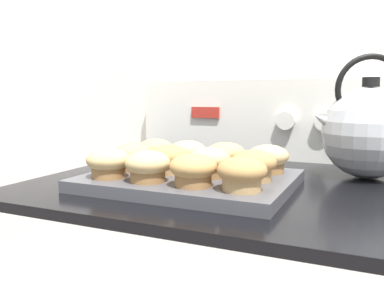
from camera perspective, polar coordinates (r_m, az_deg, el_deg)
The scene contains 16 objects.
wall_back at distance 1.19m, azimuth 10.95°, elevation 12.96°, with size 8.00×0.05×2.40m.
control_panel at distance 1.13m, azimuth 10.19°, elevation 3.44°, with size 0.72×0.07×0.22m.
muffin_pan at distance 0.78m, azimuth -0.24°, elevation -5.13°, with size 0.38×0.30×0.02m.
muffin_r0_c0 at distance 0.77m, azimuth -11.68°, elevation -2.57°, with size 0.08×0.08×0.06m.
muffin_r0_c1 at distance 0.72m, azimuth -6.24°, elevation -3.07°, with size 0.08×0.08×0.06m.
muffin_r0_c2 at distance 0.68m, azimuth 0.16°, elevation -3.62°, with size 0.08×0.08×0.06m.
muffin_r0_c3 at distance 0.65m, azimuth 7.01°, elevation -4.12°, with size 0.08×0.08×0.06m.
muffin_r1_c0 at distance 0.84m, azimuth -8.39°, elevation -1.71°, with size 0.08×0.08×0.06m.
muffin_r1_c1 at distance 0.79m, azimuth -3.22°, elevation -2.10°, with size 0.08×0.08×0.06m.
muffin_r1_c2 at distance 0.76m, azimuth 2.63°, elevation -2.54°, with size 0.08×0.08×0.06m.
muffin_r1_c3 at distance 0.73m, azimuth 8.69°, elevation -2.94°, with size 0.08×0.08×0.06m.
muffin_r2_c0 at distance 0.91m, azimuth -5.15°, elevation -0.98°, with size 0.08×0.08×0.06m.
muffin_r2_c1 at distance 0.87m, azimuth -0.64°, elevation -1.29°, with size 0.08×0.08×0.06m.
muffin_r2_c2 at distance 0.84m, azimuth 5.02°, elevation -1.62°, with size 0.08×0.08×0.06m.
muffin_r2_c3 at distance 0.81m, azimuth 10.64°, elevation -2.01°, with size 0.08×0.08×0.06m.
tea_kettle at distance 0.92m, azimuth 23.45°, elevation 1.67°, with size 0.22×0.19×0.26m.
Camera 1 is at (0.28, -0.44, 1.07)m, focal length 38.00 mm.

